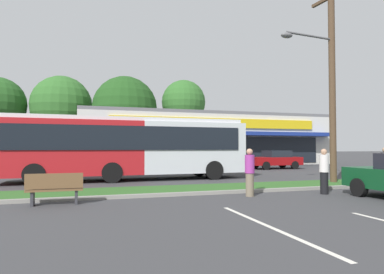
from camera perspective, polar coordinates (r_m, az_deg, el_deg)
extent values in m
cube|color=#2D5B23|center=(14.44, 10.41, -8.34)|extent=(56.00, 2.20, 0.12)
cube|color=gray|center=(13.38, 12.89, -8.85)|extent=(56.00, 0.24, 0.12)
cube|color=silver|center=(7.65, 13.09, -14.67)|extent=(0.12, 4.80, 0.01)
cube|color=beige|center=(36.76, 1.18, -0.68)|extent=(25.15, 12.06, 4.87)
cube|color=black|center=(31.07, 4.78, -2.26)|extent=(21.13, 0.08, 2.53)
cube|color=navy|center=(30.48, 5.25, 0.66)|extent=(23.64, 1.40, 0.35)
cube|color=gold|center=(31.11, 4.80, 2.41)|extent=(20.12, 0.16, 0.88)
cube|color=slate|center=(36.90, 1.18, 3.34)|extent=(25.15, 12.06, 0.30)
cylinder|color=#473323|center=(44.90, -21.46, -1.22)|extent=(0.44, 0.44, 4.14)
sphere|color=#2D6026|center=(45.20, -21.39, 4.98)|extent=(7.50, 7.50, 7.50)
cylinder|color=#473323|center=(41.74, -11.42, -1.66)|extent=(0.44, 0.44, 3.58)
sphere|color=#1E4719|center=(42.02, -11.38, 4.81)|extent=(7.87, 7.87, 7.87)
cylinder|color=#473323|center=(42.78, -1.45, -0.44)|extent=(0.44, 0.44, 5.46)
sphere|color=#2D6026|center=(43.17, -1.45, 5.99)|extent=(5.62, 5.62, 5.62)
cylinder|color=#4C3826|center=(17.07, 22.81, 8.44)|extent=(0.30, 0.30, 9.41)
cylinder|color=#59595B|center=(16.68, 19.48, 15.97)|extent=(2.60, 0.34, 0.10)
ellipsoid|color=#59595B|center=(15.83, 15.86, 16.35)|extent=(0.56, 0.32, 0.24)
cube|color=#AD191E|center=(17.74, -19.84, -1.74)|extent=(6.91, 2.67, 2.70)
cube|color=silver|center=(18.68, -0.31, -1.84)|extent=(5.67, 2.65, 2.70)
cube|color=silver|center=(17.96, -10.78, 2.82)|extent=(12.03, 2.51, 0.20)
cube|color=black|center=(16.61, -10.19, -0.14)|extent=(11.49, 0.27, 1.19)
cube|color=black|center=(19.76, 7.54, -0.88)|extent=(0.10, 2.17, 1.51)
cylinder|color=black|center=(20.13, 1.19, -5.25)|extent=(1.01, 0.32, 1.00)
cylinder|color=black|center=(17.94, 3.73, -5.67)|extent=(1.01, 0.32, 1.00)
cylinder|color=black|center=(19.00, -14.12, -5.40)|extent=(1.01, 0.32, 1.00)
cylinder|color=black|center=(16.67, -13.49, -5.92)|extent=(1.01, 0.32, 1.00)
cylinder|color=black|center=(19.05, -24.53, -5.29)|extent=(1.01, 0.32, 1.00)
cylinder|color=black|center=(16.72, -25.36, -5.79)|extent=(1.01, 0.32, 1.00)
cube|color=brown|center=(10.90, -22.35, -8.32)|extent=(1.60, 0.45, 0.06)
cube|color=brown|center=(10.68, -22.42, -6.95)|extent=(1.60, 0.06, 0.44)
cube|color=#333338|center=(10.89, -19.14, -9.55)|extent=(0.08, 0.36, 0.45)
cube|color=#333338|center=(10.99, -25.57, -9.41)|extent=(0.08, 0.36, 0.45)
cylinder|color=black|center=(13.14, 26.60, -7.70)|extent=(0.22, 0.64, 0.64)
cube|color=maroon|center=(27.65, 13.90, -3.99)|extent=(4.12, 1.83, 0.63)
cube|color=black|center=(27.74, 14.26, -2.78)|extent=(1.86, 1.61, 0.53)
cylinder|color=black|center=(26.26, 12.51, -4.80)|extent=(0.64, 0.22, 0.64)
cylinder|color=black|center=(27.78, 10.71, -4.64)|extent=(0.64, 0.22, 0.64)
cylinder|color=black|center=(27.63, 17.12, -4.61)|extent=(0.64, 0.22, 0.64)
cylinder|color=black|center=(29.07, 15.17, -4.48)|extent=(0.64, 0.22, 0.64)
cylinder|color=#726651|center=(12.00, 9.83, -8.03)|extent=(0.29, 0.29, 0.81)
cylinder|color=#99338C|center=(11.94, 9.82, -4.57)|extent=(0.34, 0.34, 0.64)
sphere|color=tan|center=(11.93, 9.80, -2.49)|extent=(0.22, 0.22, 0.22)
cylinder|color=black|center=(13.30, 21.64, -7.33)|extent=(0.29, 0.29, 0.81)
cylinder|color=silver|center=(13.25, 21.60, -4.22)|extent=(0.34, 0.34, 0.64)
sphere|color=tan|center=(13.24, 21.58, -2.36)|extent=(0.22, 0.22, 0.22)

